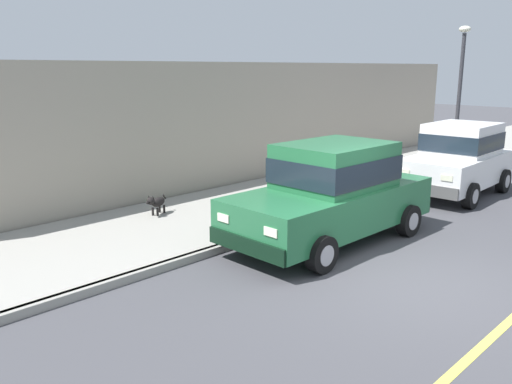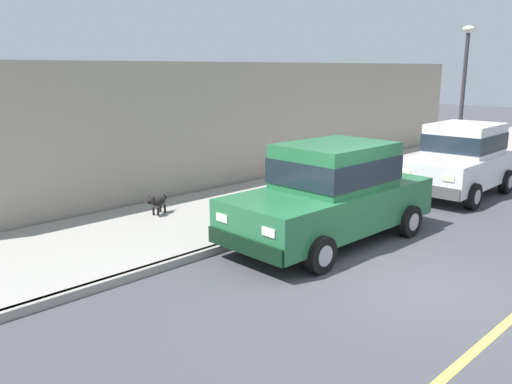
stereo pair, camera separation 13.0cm
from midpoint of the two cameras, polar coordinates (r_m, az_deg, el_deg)
The scene contains 8 objects.
ground_plane at distance 8.83m, azimuth 16.21°, elevation -9.23°, with size 80.00×80.00×0.00m, color #424247.
curb at distance 10.57m, azimuth 0.82°, elevation -4.51°, with size 0.16×64.00×0.14m, color gray.
sidewalk at distance 11.83m, azimuth -5.51°, elevation -2.62°, with size 3.60×64.00×0.14m, color #99968E.
car_green_sedan at distance 10.19m, azimuth 7.91°, elevation 0.02°, with size 2.09×4.63×1.92m.
car_white_hatchback at distance 14.89m, azimuth 20.83°, elevation 3.45°, with size 2.05×3.85×1.88m.
dog_black at distance 11.76m, azimuth -11.04°, elevation -1.10°, with size 0.37×0.72×0.49m.
street_lamp at distance 18.06m, azimuth 21.07°, elevation 11.19°, with size 0.36×0.36×4.42m.
building_facade at distance 16.03m, azimuth 1.67°, elevation 7.66°, with size 0.50×20.00×3.45m, color #9E9384.
Camera 1 is at (3.69, -7.33, 3.31)m, focal length 36.94 mm.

